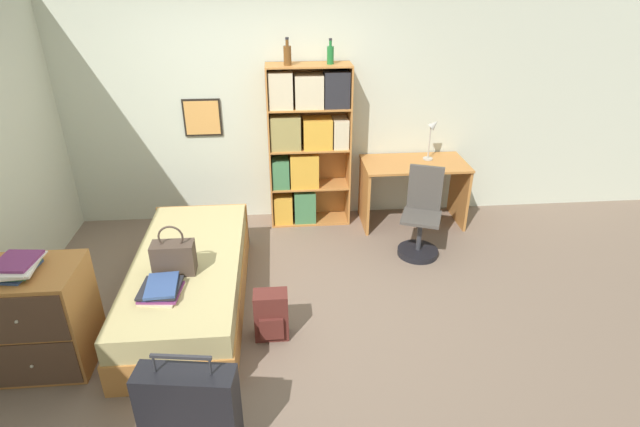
# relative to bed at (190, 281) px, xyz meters

# --- Properties ---
(ground_plane) EXTENTS (14.00, 14.00, 0.00)m
(ground_plane) POSITION_rel_bed_xyz_m (0.63, -0.02, -0.23)
(ground_plane) COLOR #756051
(wall_back) EXTENTS (10.00, 0.09, 2.60)m
(wall_back) POSITION_rel_bed_xyz_m (0.62, 1.73, 1.07)
(wall_back) COLOR beige
(wall_back) RESTS_ON ground_plane
(bed) EXTENTS (0.92, 2.09, 0.47)m
(bed) POSITION_rel_bed_xyz_m (0.00, 0.00, 0.00)
(bed) COLOR #B77538
(bed) RESTS_ON ground_plane
(handbag) EXTENTS (0.33, 0.17, 0.43)m
(handbag) POSITION_rel_bed_xyz_m (-0.05, -0.22, 0.38)
(handbag) COLOR #47382D
(handbag) RESTS_ON bed
(book_stack_on_bed) EXTENTS (0.33, 0.37, 0.09)m
(book_stack_on_bed) POSITION_rel_bed_xyz_m (-0.11, -0.52, 0.28)
(book_stack_on_bed) COLOR beige
(book_stack_on_bed) RESTS_ON bed
(suitcase) EXTENTS (0.61, 0.28, 0.77)m
(suitcase) POSITION_rel_bed_xyz_m (0.23, -1.53, 0.08)
(suitcase) COLOR black
(suitcase) RESTS_ON ground_plane
(dresser) EXTENTS (0.66, 0.57, 0.82)m
(dresser) POSITION_rel_bed_xyz_m (-0.95, -0.65, 0.18)
(dresser) COLOR #B77538
(dresser) RESTS_ON ground_plane
(magazine_pile_on_dresser) EXTENTS (0.31, 0.37, 0.09)m
(magazine_pile_on_dresser) POSITION_rel_bed_xyz_m (-1.00, -0.67, 0.64)
(magazine_pile_on_dresser) COLOR #334C84
(magazine_pile_on_dresser) RESTS_ON dresser
(bookcase) EXTENTS (0.90, 0.34, 1.80)m
(bookcase) POSITION_rel_bed_xyz_m (1.11, 1.51, 0.73)
(bookcase) COLOR #B77538
(bookcase) RESTS_ON ground_plane
(bottle_green) EXTENTS (0.08, 0.08, 0.27)m
(bottle_green) POSITION_rel_bed_xyz_m (0.94, 1.47, 1.67)
(bottle_green) COLOR brown
(bottle_green) RESTS_ON bookcase
(bottle_brown) EXTENTS (0.07, 0.07, 0.25)m
(bottle_brown) POSITION_rel_bed_xyz_m (1.38, 1.49, 1.66)
(bottle_brown) COLOR #1E6B2D
(bottle_brown) RESTS_ON bookcase
(desk) EXTENTS (1.15, 0.63, 0.74)m
(desk) POSITION_rel_bed_xyz_m (2.32, 1.37, 0.28)
(desk) COLOR #B77538
(desk) RESTS_ON ground_plane
(desk_lamp) EXTENTS (0.16, 0.11, 0.47)m
(desk_lamp) POSITION_rel_bed_xyz_m (2.52, 1.45, 0.83)
(desk_lamp) COLOR #ADA89E
(desk_lamp) RESTS_ON desk
(desk_chair) EXTENTS (0.49, 0.49, 0.92)m
(desk_chair) POSITION_rel_bed_xyz_m (2.24, 0.68, 0.07)
(desk_chair) COLOR black
(desk_chair) RESTS_ON ground_plane
(backpack) EXTENTS (0.27, 0.20, 0.42)m
(backpack) POSITION_rel_bed_xyz_m (0.71, -0.51, -0.03)
(backpack) COLOR #56231E
(backpack) RESTS_ON ground_plane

